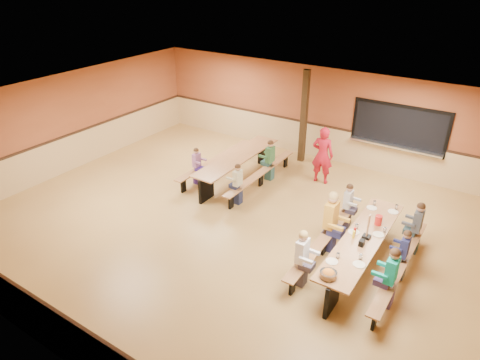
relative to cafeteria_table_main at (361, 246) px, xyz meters
The scene contains 23 objects.
ground 3.35m from the cafeteria_table_main, behind, with size 12.00×12.00×0.00m, color olive.
room_envelope 3.31m from the cafeteria_table_main, behind, with size 12.04×10.04×3.02m.
kitchen_pass_through 5.02m from the cafeteria_table_main, 98.21° to the left, with size 2.78×0.28×1.38m.
structural_post 5.64m from the cafeteria_table_main, 129.09° to the left, with size 0.18×0.18×3.00m, color black.
cafeteria_table_main is the anchor object (origin of this frame).
cafeteria_table_second 4.97m from the cafeteria_table_main, 155.66° to the left, with size 1.91×3.70×0.74m.
seated_child_white_left 1.46m from the cafeteria_table_main, 124.57° to the right, with size 0.40×0.32×1.27m, color white, non-canonical shape.
seated_adult_yellow 0.88m from the cafeteria_table_main, 163.46° to the left, with size 0.49×0.40×1.45m, color gold, non-canonical shape.
seated_child_grey_left 1.57m from the cafeteria_table_main, 121.83° to the left, with size 0.35×0.29×1.18m, color silver, non-canonical shape.
seated_child_teal_right 1.18m from the cafeteria_table_main, 45.37° to the right, with size 0.41×0.33×1.29m, color #0FAB96, non-canonical shape.
seated_child_navy_right 0.83m from the cafeteria_table_main, ahead, with size 0.34×0.28×1.15m, color navy, non-canonical shape.
seated_child_char_right 1.46m from the cafeteria_table_main, 55.44° to the left, with size 0.39×0.32×1.25m, color #43474D, non-canonical shape.
seated_child_purple_sec 5.47m from the cafeteria_table_main, 167.97° to the left, with size 0.32×0.26×1.12m, color #915B8D, non-canonical shape.
seated_child_green_sec 4.50m from the cafeteria_table_main, 145.38° to the left, with size 0.38×0.31×1.24m, color #316439, non-canonical shape.
seated_child_tan_sec 3.79m from the cafeteria_table_main, 167.46° to the left, with size 0.34×0.28×1.15m, color beige, non-canonical shape.
standing_woman 4.02m from the cafeteria_table_main, 125.82° to the left, with size 0.63×0.41×1.73m, color #B21426.
punch_pitcher 0.77m from the cafeteria_table_main, 81.73° to the left, with size 0.16×0.16×0.22m, color red.
chip_bowl 1.60m from the cafeteria_table_main, 94.28° to the right, with size 0.32×0.32×0.15m, color orange, non-canonical shape.
napkin_dispenser 0.39m from the cafeteria_table_main, 77.27° to the right, with size 0.10×0.14×0.13m, color black.
condiment_mustard 0.36m from the cafeteria_table_main, 149.34° to the right, with size 0.06×0.06×0.17m, color yellow.
condiment_ketchup 0.36m from the cafeteria_table_main, behind, with size 0.06×0.06×0.17m, color #B2140F.
table_paddle 0.36m from the cafeteria_table_main, 40.29° to the left, with size 0.16×0.16×0.56m.
place_settings 0.27m from the cafeteria_table_main, behind, with size 0.65×3.30×0.11m, color beige, non-canonical shape.
Camera 1 is at (5.22, -7.51, 5.93)m, focal length 32.00 mm.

